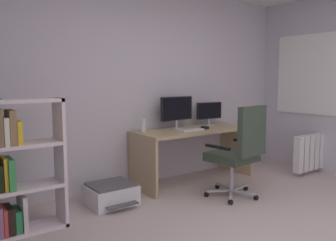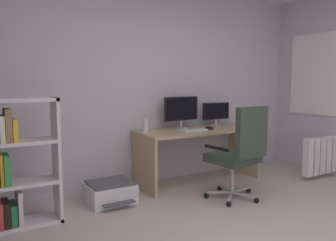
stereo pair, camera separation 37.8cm
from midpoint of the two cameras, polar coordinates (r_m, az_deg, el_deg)
name	(u,v)px [view 2 (the right image)]	position (r m, az deg, el deg)	size (l,w,h in m)	color
wall_back	(143,86)	(4.65, -1.82, 5.62)	(5.00, 0.10, 2.59)	silver
desk	(198,142)	(4.74, 7.24, -3.54)	(1.67, 0.65, 0.72)	tan
monitor_main	(181,110)	(4.71, 4.47, 1.73)	(0.53, 0.18, 0.43)	#B2B5B7
monitor_secondary	(216,112)	(5.08, 9.93, 1.30)	(0.43, 0.18, 0.33)	#B2B5B7
keyboard	(195,130)	(4.55, 6.71, -1.58)	(0.34, 0.13, 0.02)	silver
computer_mouse	(209,128)	(4.71, 9.04, -1.25)	(0.06, 0.10, 0.03)	black
desktop_speaker	(145,126)	(4.39, -1.27, -0.85)	(0.07, 0.07, 0.17)	silver
office_chair	(240,150)	(4.09, 14.22, -4.73)	(0.63, 0.65, 1.09)	#B7BABC
bookshelf	(3,167)	(3.48, -22.50, -7.07)	(0.81, 0.28, 1.21)	silver
printer	(110,192)	(4.06, -6.75, -11.52)	(0.51, 0.53, 0.24)	silver
radiator	(329,154)	(5.61, 26.50, -4.93)	(1.02, 0.10, 0.52)	white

